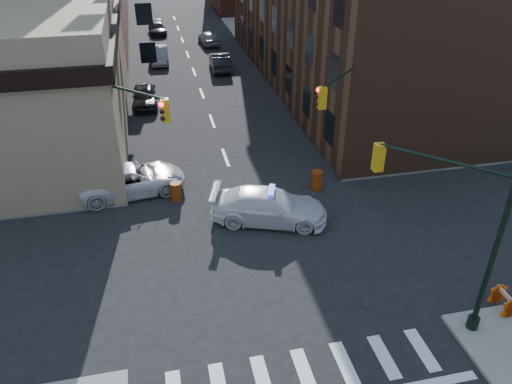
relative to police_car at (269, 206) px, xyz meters
name	(u,v)px	position (x,y,z in m)	size (l,w,h in m)	color
ground	(261,254)	(-1.01, -2.59, -0.85)	(140.00, 140.00, 0.00)	black
sidewalk_ne	(398,44)	(21.99, 30.16, -0.77)	(34.00, 54.50, 0.15)	gray
signal_pole_se	(468,221)	(5.02, -8.12, 3.77)	(5.40, 5.27, 8.00)	black
signal_pole_nw	(120,132)	(-6.86, 2.74, 3.49)	(3.58, 3.67, 8.00)	black
signal_pole_ne	(346,113)	(4.82, 2.76, 3.49)	(3.67, 3.58, 8.00)	black
tree_ne_near	(278,35)	(6.49, 23.41, 2.64)	(3.00, 3.00, 4.85)	black
tree_ne_far	(258,16)	(6.49, 31.41, 2.64)	(3.00, 3.00, 4.85)	black
police_car	(269,206)	(0.00, 0.00, 0.00)	(2.37, 5.84, 1.69)	silver
pickup	(132,180)	(-6.73, 4.32, -0.03)	(2.70, 5.86, 1.63)	silver
parked_car_wnear	(145,96)	(-5.68, 17.63, -0.08)	(1.81, 4.50, 1.53)	black
parked_car_wfar	(159,55)	(-3.95, 29.05, -0.07)	(1.64, 4.70, 1.55)	gray
parked_car_wdeep	(157,28)	(-3.60, 40.92, -0.20)	(1.83, 4.49, 1.30)	black
parked_car_enear	(220,61)	(1.49, 25.54, -0.05)	(1.68, 4.82, 1.59)	black
parked_car_efar	(208,38)	(1.66, 34.92, -0.11)	(1.73, 4.31, 1.47)	#92949A
pedestrian_a	(76,170)	(-9.74, 5.79, 0.14)	(0.61, 0.40, 1.67)	black
pedestrian_b	(13,192)	(-12.75, 3.98, 0.17)	(0.84, 0.66, 1.73)	black
pedestrian_c	(55,169)	(-10.86, 5.93, 0.25)	(1.11, 0.46, 1.89)	black
barrel_road	(317,180)	(3.35, 2.49, -0.29)	(0.62, 0.62, 1.11)	#E0540A
barrel_bank	(176,191)	(-4.43, 3.01, -0.33)	(0.58, 0.58, 1.04)	red
barricade_se_a	(504,301)	(7.49, -8.29, -0.28)	(1.11, 0.55, 0.83)	red
barricade_nw_a	(89,178)	(-9.08, 5.41, -0.24)	(1.23, 0.62, 0.92)	#DF440A
barricade_nw_b	(50,192)	(-11.04, 4.27, -0.25)	(1.20, 0.60, 0.90)	#E6450A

